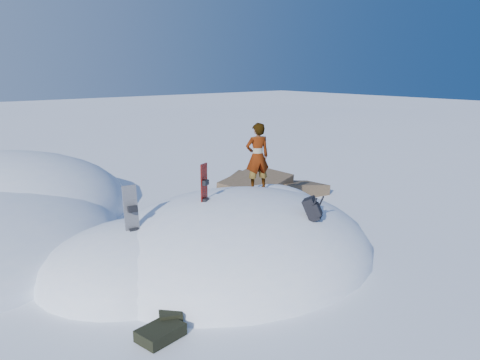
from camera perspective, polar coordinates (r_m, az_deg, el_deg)
ground at (r=11.26m, az=-0.49°, el=-9.19°), size 120.00×120.00×0.00m
snow_mound at (r=11.34m, az=-1.95°, el=-9.04°), size 8.00×6.00×3.00m
rock_outcrop at (r=15.71m, az=3.18°, el=-2.52°), size 4.68×4.41×1.68m
snowboard_red at (r=10.45m, az=-4.34°, el=-1.66°), size 0.25×0.20×1.39m
snowboard_dark at (r=9.94m, az=-12.99°, el=-5.04°), size 0.32×0.26×1.58m
backpack at (r=10.15m, az=8.89°, el=-3.49°), size 0.51×0.57×0.58m
gear_pile at (r=8.22m, az=-9.45°, el=-17.56°), size 0.97×0.74×0.26m
person at (r=12.08m, az=2.13°, el=2.88°), size 0.74×0.60×1.75m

